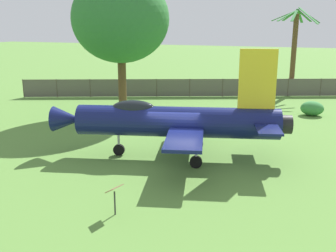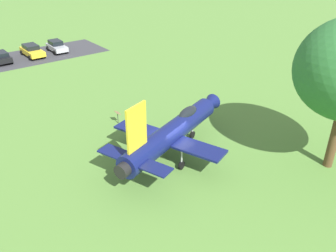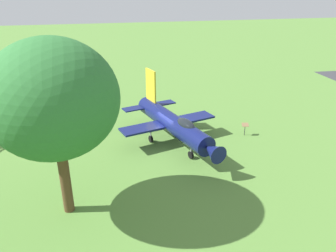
# 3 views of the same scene
# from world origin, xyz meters

# --- Properties ---
(ground_plane) EXTENTS (200.00, 200.00, 0.00)m
(ground_plane) POSITION_xyz_m (0.00, 0.00, 0.00)
(ground_plane) COLOR #568438
(display_jet) EXTENTS (12.03, 8.63, 5.57)m
(display_jet) POSITION_xyz_m (0.34, 0.09, 1.95)
(display_jet) COLOR #111951
(display_jet) RESTS_ON ground_plane
(shade_tree) EXTENTS (7.14, 6.90, 10.22)m
(shade_tree) POSITION_xyz_m (7.33, -8.19, 7.01)
(shade_tree) COLOR brown
(shade_tree) RESTS_ON ground_plane
(shrub_near_fence) EXTENTS (1.68, 1.35, 1.08)m
(shrub_near_fence) POSITION_xyz_m (-6.25, -12.61, 0.54)
(shrub_near_fence) COLOR #387F3D
(shrub_near_fence) RESTS_ON ground_plane
(info_plaque) EXTENTS (0.52, 0.67, 1.14)m
(info_plaque) POSITION_xyz_m (-0.03, 6.79, 0.85)
(info_plaque) COLOR #333333
(info_plaque) RESTS_ON ground_plane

